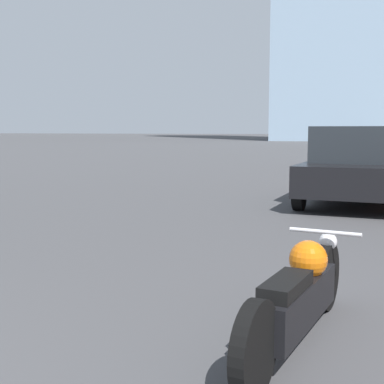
# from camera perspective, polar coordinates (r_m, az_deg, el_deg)

# --- Properties ---
(motorcycle) EXTENTS (0.62, 2.36, 0.74)m
(motorcycle) POSITION_cam_1_polar(r_m,az_deg,el_deg) (4.14, 11.35, -10.75)
(motorcycle) COLOR black
(motorcycle) RESTS_ON ground_plane
(parked_car_black) EXTENTS (2.13, 3.94, 1.67)m
(parked_car_black) POSITION_cam_1_polar(r_m,az_deg,el_deg) (11.84, 16.84, 2.61)
(parked_car_black) COLOR black
(parked_car_black) RESTS_ON ground_plane
(parked_car_red) EXTENTS (2.23, 4.74, 1.69)m
(parked_car_red) POSITION_cam_1_polar(r_m,az_deg,el_deg) (24.37, 18.79, 4.55)
(parked_car_red) COLOR red
(parked_car_red) RESTS_ON ground_plane
(parked_car_blue) EXTENTS (1.81, 4.02, 1.78)m
(parked_car_blue) POSITION_cam_1_polar(r_m,az_deg,el_deg) (37.50, 19.12, 5.19)
(parked_car_blue) COLOR #1E3899
(parked_car_blue) RESTS_ON ground_plane
(parked_car_white) EXTENTS (2.16, 4.69, 1.72)m
(parked_car_white) POSITION_cam_1_polar(r_m,az_deg,el_deg) (49.80, 19.19, 5.44)
(parked_car_white) COLOR silver
(parked_car_white) RESTS_ON ground_plane
(parked_car_silver) EXTENTS (2.08, 4.16, 1.69)m
(parked_car_silver) POSITION_cam_1_polar(r_m,az_deg,el_deg) (60.96, 19.62, 5.57)
(parked_car_silver) COLOR #BCBCC1
(parked_car_silver) RESTS_ON ground_plane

